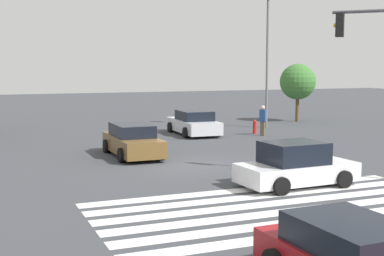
# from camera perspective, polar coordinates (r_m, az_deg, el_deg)

# --- Properties ---
(ground_plane) EXTENTS (125.46, 125.46, 0.00)m
(ground_plane) POSITION_cam_1_polar(r_m,az_deg,el_deg) (22.41, 0.00, -3.99)
(ground_plane) COLOR #3D3F44
(crosswalk_markings) EXTENTS (11.29, 5.35, 0.01)m
(crosswalk_markings) POSITION_cam_1_polar(r_m,az_deg,el_deg) (16.10, 9.85, -8.29)
(crosswalk_markings) COLOR silver
(crosswalk_markings) RESTS_ON ground_plane
(car_2) EXTENTS (2.38, 4.90, 1.46)m
(car_2) POSITION_cam_1_polar(r_m,az_deg,el_deg) (32.42, 0.17, 0.52)
(car_2) COLOR silver
(car_2) RESTS_ON ground_plane
(car_3) EXTENTS (4.19, 2.24, 1.54)m
(car_3) POSITION_cam_1_polar(r_m,az_deg,el_deg) (18.78, 11.00, -4.00)
(car_3) COLOR silver
(car_3) RESTS_ON ground_plane
(car_4) EXTENTS (2.03, 4.60, 1.48)m
(car_4) POSITION_cam_1_polar(r_m,az_deg,el_deg) (24.71, -6.37, -1.36)
(car_4) COLOR brown
(car_4) RESTS_ON ground_plane
(pedestrian) EXTENTS (0.41, 0.41, 1.81)m
(pedestrian) POSITION_cam_1_polar(r_m,az_deg,el_deg) (32.02, 7.55, 0.99)
(pedestrian) COLOR brown
(pedestrian) RESTS_ON ground_plane
(street_light_pole_a) EXTENTS (0.80, 0.36, 8.74)m
(street_light_pole_a) POSITION_cam_1_polar(r_m,az_deg,el_deg) (36.24, 8.04, 8.21)
(street_light_pole_a) COLOR slate
(street_light_pole_a) RESTS_ON ground_plane
(tree_corner_a) EXTENTS (2.67, 2.67, 4.32)m
(tree_corner_a) POSITION_cam_1_polar(r_m,az_deg,el_deg) (40.78, 11.22, 4.85)
(tree_corner_a) COLOR brown
(tree_corner_a) RESTS_ON ground_plane
(fire_hydrant) EXTENTS (0.22, 0.22, 0.86)m
(fire_hydrant) POSITION_cam_1_polar(r_m,az_deg,el_deg) (32.96, 6.70, 0.12)
(fire_hydrant) COLOR red
(fire_hydrant) RESTS_ON ground_plane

